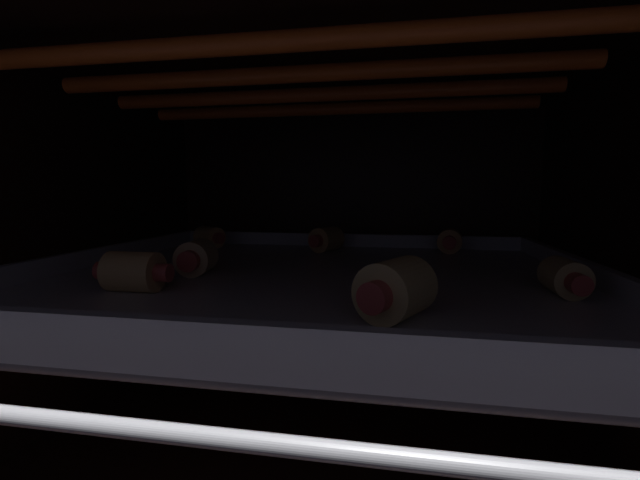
{
  "coord_description": "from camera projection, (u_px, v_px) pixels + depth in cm",
  "views": [
    {
      "loc": [
        7.36,
        -36.59,
        22.63
      ],
      "look_at": [
        0.0,
        2.37,
        18.2
      ],
      "focal_mm": 24.7,
      "sensor_mm": 36.0,
      "label": 1
    }
  ],
  "objects": [
    {
      "name": "heating_element",
      "position": [
        315.0,
        85.0,
        0.36
      ],
      "size": [
        40.29,
        22.72,
        1.28
      ],
      "color": "#F25919"
    },
    {
      "name": "pig_in_blanket_mid_6",
      "position": [
        196.0,
        258.0,
        0.37
      ],
      "size": [
        3.31,
        4.74,
        2.95
      ],
      "rotation": [
        0.0,
        0.0,
        0.13
      ],
      "color": "tan",
      "rests_on": "baking_tray_mid"
    },
    {
      "name": "oven_rack_mid",
      "position": [
        315.0,
        288.0,
        0.38
      ],
      "size": [
        48.11,
        50.93,
        0.73
      ],
      "color": "slate"
    },
    {
      "name": "pig_in_blanket_mid_3",
      "position": [
        450.0,
        241.0,
        0.51
      ],
      "size": [
        3.1,
        5.05,
        2.75
      ],
      "rotation": [
        0.0,
        0.0,
        3.03
      ],
      "color": "tan",
      "rests_on": "baking_tray_mid"
    },
    {
      "name": "oven_ceiling",
      "position": [
        315.0,
        49.0,
        0.36
      ],
      "size": [
        52.76,
        54.37,
        1.2
      ],
      "primitive_type": "cube",
      "color": "black"
    },
    {
      "name": "pig_in_blanket_mid_5",
      "position": [
        133.0,
        272.0,
        0.31
      ],
      "size": [
        5.6,
        2.87,
        2.84
      ],
      "rotation": [
        0.0,
        0.0,
        4.72
      ],
      "color": "tan",
      "rests_on": "baking_tray_mid"
    },
    {
      "name": "pig_in_blanket_mid_1",
      "position": [
        209.0,
        237.0,
        0.56
      ],
      "size": [
        4.94,
        4.09,
        2.61
      ],
      "rotation": [
        0.0,
        0.0,
        4.12
      ],
      "color": "tan",
      "rests_on": "baking_tray_mid"
    },
    {
      "name": "oven_wall_left",
      "position": [
        54.0,
        252.0,
        0.42
      ],
      "size": [
        1.2,
        51.97,
        33.55
      ],
      "primitive_type": "cube",
      "color": "black",
      "rests_on": "ground_plane"
    },
    {
      "name": "baking_tray_mid",
      "position": [
        315.0,
        277.0,
        0.38
      ],
      "size": [
        44.19,
        39.81,
        2.53
      ],
      "color": "silver",
      "rests_on": "oven_rack_mid"
    },
    {
      "name": "ground_plane",
      "position": [
        315.0,
        450.0,
        0.4
      ],
      "size": [
        52.76,
        54.37,
        1.2
      ],
      "primitive_type": "cube",
      "color": "black"
    },
    {
      "name": "oven_wall_back",
      "position": [
        351.0,
        232.0,
        0.64
      ],
      "size": [
        52.76,
        1.2,
        33.55
      ],
      "primitive_type": "cube",
      "color": "black",
      "rests_on": "ground_plane"
    },
    {
      "name": "pig_in_blanket_mid_2",
      "position": [
        396.0,
        289.0,
        0.24
      ],
      "size": [
        4.7,
        5.71,
        3.36
      ],
      "rotation": [
        0.0,
        0.0,
        5.83
      ],
      "color": "tan",
      "rests_on": "baking_tray_mid"
    },
    {
      "name": "pig_in_blanket_mid_4",
      "position": [
        564.0,
        277.0,
        0.3
      ],
      "size": [
        2.61,
        5.77,
        2.51
      ],
      "rotation": [
        0.0,
        0.0,
        0.03
      ],
      "color": "tan",
      "rests_on": "baking_tray_mid"
    },
    {
      "name": "pig_in_blanket_mid_0",
      "position": [
        326.0,
        239.0,
        0.52
      ],
      "size": [
        4.02,
        5.42,
        2.86
      ],
      "rotation": [
        0.0,
        0.0,
        2.73
      ],
      "color": "tan",
      "rests_on": "baking_tray_mid"
    }
  ]
}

